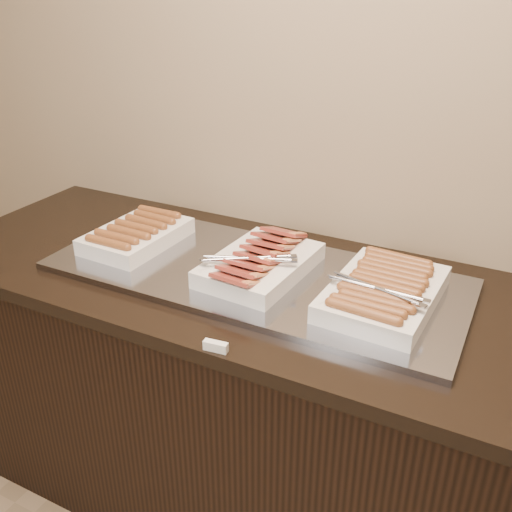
{
  "coord_description": "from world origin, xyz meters",
  "views": [
    {
      "loc": [
        0.66,
        0.84,
        1.69
      ],
      "look_at": [
        0.01,
        2.13,
        0.97
      ],
      "focal_mm": 40.0,
      "sensor_mm": 36.0,
      "label": 1
    }
  ],
  "objects_px": {
    "counter": "(255,398)",
    "dish_left": "(137,235)",
    "dish_center": "(260,263)",
    "warming_tray": "(254,274)",
    "dish_right": "(383,291)"
  },
  "relations": [
    {
      "from": "counter",
      "to": "dish_left",
      "type": "bearing_deg",
      "value": -180.0
    },
    {
      "from": "dish_center",
      "to": "warming_tray",
      "type": "bearing_deg",
      "value": 173.38
    },
    {
      "from": "counter",
      "to": "dish_left",
      "type": "relative_size",
      "value": 6.14
    },
    {
      "from": "counter",
      "to": "dish_right",
      "type": "height_order",
      "value": "dish_right"
    },
    {
      "from": "counter",
      "to": "dish_right",
      "type": "distance_m",
      "value": 0.63
    },
    {
      "from": "warming_tray",
      "to": "dish_left",
      "type": "xyz_separation_m",
      "value": [
        -0.42,
        -0.0,
        0.04
      ]
    },
    {
      "from": "warming_tray",
      "to": "dish_right",
      "type": "height_order",
      "value": "dish_right"
    },
    {
      "from": "counter",
      "to": "dish_center",
      "type": "distance_m",
      "value": 0.5
    },
    {
      "from": "dish_center",
      "to": "dish_right",
      "type": "xyz_separation_m",
      "value": [
        0.36,
        0.0,
        0.0
      ]
    },
    {
      "from": "counter",
      "to": "dish_left",
      "type": "height_order",
      "value": "dish_left"
    },
    {
      "from": "warming_tray",
      "to": "dish_left",
      "type": "distance_m",
      "value": 0.42
    },
    {
      "from": "warming_tray",
      "to": "dish_center",
      "type": "relative_size",
      "value": 3.1
    },
    {
      "from": "warming_tray",
      "to": "dish_center",
      "type": "bearing_deg",
      "value": -10.53
    },
    {
      "from": "counter",
      "to": "dish_center",
      "type": "relative_size",
      "value": 5.33
    },
    {
      "from": "counter",
      "to": "dish_right",
      "type": "relative_size",
      "value": 5.23
    }
  ]
}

